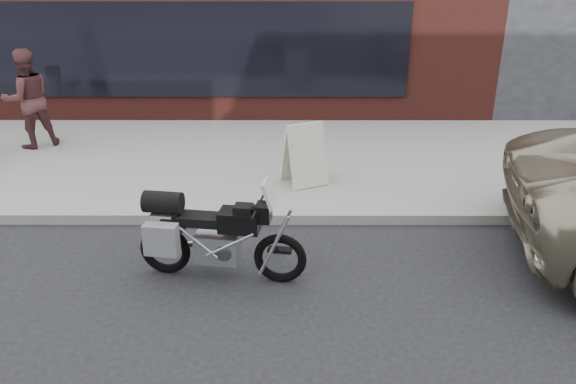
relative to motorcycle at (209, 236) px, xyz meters
The scene contains 5 objects.
near_sidewalk 4.46m from the motorcycle, 83.43° to the left, with size 44.00×6.00×0.15m, color gray.
storefront 11.61m from the motorcycle, 97.47° to the left, with size 14.00×10.07×4.50m.
motorcycle is the anchor object (origin of this frame).
sandwich_sign 2.94m from the motorcycle, 66.31° to the left, with size 0.81×0.78×0.99m.
cafe_patron_left 6.07m from the motorcycle, 131.32° to the left, with size 0.91×0.71×1.87m, color #4A2729.
Camera 1 is at (0.43, -3.25, 3.60)m, focal length 35.00 mm.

